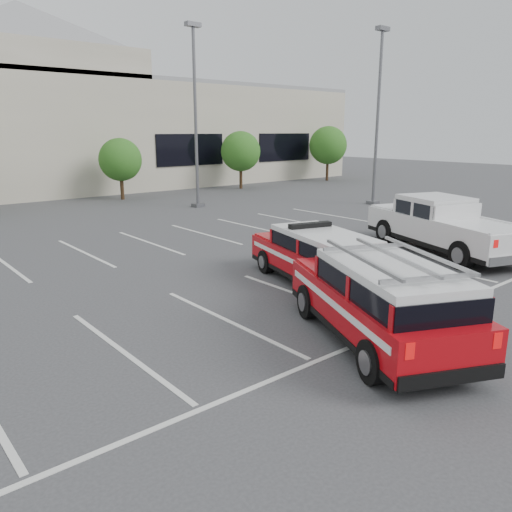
{
  "coord_description": "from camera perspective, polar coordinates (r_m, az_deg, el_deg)",
  "views": [
    {
      "loc": [
        -9.39,
        -9.04,
        4.45
      ],
      "look_at": [
        -0.75,
        1.3,
        1.05
      ],
      "focal_mm": 35.0,
      "sensor_mm": 36.0,
      "label": 1
    }
  ],
  "objects": [
    {
      "name": "ground",
      "position": [
        13.78,
        5.88,
        -4.77
      ],
      "size": [
        120.0,
        120.0,
        0.0
      ],
      "primitive_type": "plane",
      "color": "#3A3A3D",
      "rests_on": "ground"
    },
    {
      "name": "stall_markings",
      "position": [
        17.07,
        -4.97,
        -0.99
      ],
      "size": [
        23.0,
        15.0,
        0.01
      ],
      "primitive_type": "cube",
      "color": "silver",
      "rests_on": "ground"
    },
    {
      "name": "tree_mid_right",
      "position": [
        34.35,
        -15.14,
        10.43
      ],
      "size": [
        2.77,
        2.77,
        3.99
      ],
      "color": "#3F2B19",
      "rests_on": "ground"
    },
    {
      "name": "tree_right",
      "position": [
        39.61,
        -1.7,
        11.72
      ],
      "size": [
        3.07,
        3.07,
        4.42
      ],
      "color": "#3F2B19",
      "rests_on": "ground"
    },
    {
      "name": "tree_far_right",
      "position": [
        46.45,
        8.26,
        12.27
      ],
      "size": [
        3.37,
        3.37,
        4.85
      ],
      "color": "#3F2B19",
      "rests_on": "ground"
    },
    {
      "name": "light_pole_mid",
      "position": [
        29.94,
        -6.93,
        15.46
      ],
      "size": [
        0.9,
        0.6,
        10.24
      ],
      "color": "#59595E",
      "rests_on": "ground"
    },
    {
      "name": "light_pole_right",
      "position": [
        31.75,
        13.72,
        15.1
      ],
      "size": [
        0.9,
        0.6,
        10.24
      ],
      "color": "#59595E",
      "rests_on": "ground"
    },
    {
      "name": "fire_chief_suv",
      "position": [
        14.82,
        6.93,
        -0.49
      ],
      "size": [
        3.14,
        5.37,
        1.78
      ],
      "rotation": [
        0.0,
        0.0,
        -0.27
      ],
      "color": "#AA080F",
      "rests_on": "ground"
    },
    {
      "name": "white_pickup",
      "position": [
        19.91,
        20.55,
        2.72
      ],
      "size": [
        4.38,
        7.04,
        2.04
      ],
      "rotation": [
        0.0,
        0.0,
        -0.34
      ],
      "color": "silver",
      "rests_on": "ground"
    },
    {
      "name": "ladder_suv",
      "position": [
        10.94,
        13.98,
        -5.63
      ],
      "size": [
        4.11,
        5.62,
        2.07
      ],
      "rotation": [
        0.0,
        0.0,
        -0.44
      ],
      "color": "#AA080F",
      "rests_on": "ground"
    }
  ]
}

